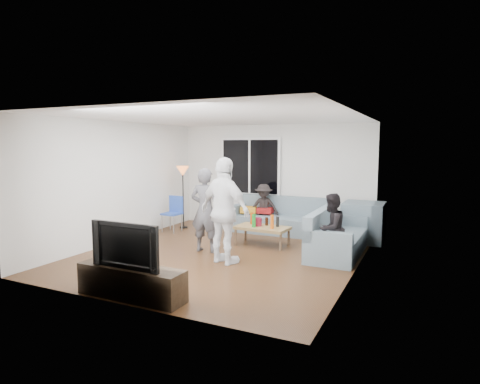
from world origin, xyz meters
The scene contains 32 objects.
floor centered at (0.00, 0.00, -0.02)m, with size 5.00×5.50×0.04m, color #56351C.
ceiling centered at (0.00, 0.00, 2.62)m, with size 5.00×5.50×0.04m, color white.
wall_back centered at (0.00, 2.77, 1.30)m, with size 5.00×0.04×2.60m, color silver.
wall_front centered at (0.00, -2.77, 1.30)m, with size 5.00×0.04×2.60m, color silver.
wall_left centered at (-2.52, 0.00, 1.30)m, with size 0.04×5.50×2.60m, color silver.
wall_right centered at (2.52, 0.00, 1.30)m, with size 0.04×5.50×2.60m, color silver.
window_frame centered at (-0.60, 2.69, 1.55)m, with size 1.62×0.06×1.47m, color white.
window_glass centered at (-0.60, 2.65, 1.55)m, with size 1.50×0.02×1.35m, color black.
window_mullion centered at (-0.60, 2.64, 1.55)m, with size 0.05×0.03×1.35m, color white.
radiator centered at (-0.60, 2.65, 0.31)m, with size 1.30×0.12×0.62m, color silver.
potted_plant centered at (-0.24, 2.62, 0.80)m, with size 0.20×0.16×0.37m, color #2D6528.
vase centered at (-0.74, 2.62, 0.70)m, with size 0.16×0.16×0.16m, color white.
sofa_back_section centered at (0.32, 2.27, 0.42)m, with size 2.30×0.85×0.85m, color slate, non-canonical shape.
sofa_right_section centered at (2.02, 0.97, 0.42)m, with size 0.85×2.00×0.85m, color slate, non-canonical shape.
sofa_corner centered at (2.30, 2.27, 0.42)m, with size 0.85×0.85×0.85m, color slate.
cushion_yellow centered at (-0.45, 2.25, 0.51)m, with size 0.38×0.32×0.14m, color orange.
cushion_red centered at (-0.04, 2.33, 0.51)m, with size 0.36×0.30×0.13m, color maroon.
coffee_table centered at (0.44, 0.98, 0.20)m, with size 1.10×0.60×0.40m, color #977649.
pitcher centered at (0.33, 1.00, 0.49)m, with size 0.17×0.17×0.17m, color maroon.
side_chair centered at (-2.05, 1.27, 0.43)m, with size 0.40×0.40×0.86m, color #284BAF, non-canonical shape.
floor_lamp centered at (-2.05, 1.78, 0.78)m, with size 0.32×0.32×1.56m, color orange, non-canonical shape.
player_left centered at (-0.38, 0.03, 0.83)m, with size 0.60×0.40×1.66m, color #47464A.
player_right centered at (0.33, -0.50, 0.94)m, with size 1.10×0.46×1.89m, color white.
spectator_right centered at (2.02, 0.32, 0.63)m, with size 0.61×0.47×1.25m, color black.
spectator_back centered at (-0.07, 2.30, 0.58)m, with size 0.75×0.43×1.16m, color black.
tv_console centered at (-0.08, -2.50, 0.22)m, with size 1.60×0.40×0.44m, color #35271A.
television centered at (-0.08, -2.50, 0.76)m, with size 1.09×0.14×0.63m, color black.
bottle_c centered at (0.47, 1.13, 0.49)m, with size 0.07×0.07×0.17m, color black.
bottle_a centered at (0.14, 1.11, 0.52)m, with size 0.07×0.07×0.25m, color #BE420B.
bottle_d centered at (0.70, 0.86, 0.54)m, with size 0.07×0.07×0.28m, color orange.
bottle_b centered at (0.30, 0.84, 0.53)m, with size 0.08×0.08×0.27m, color #1A9128.
bottle_e centered at (0.74, 1.09, 0.51)m, with size 0.07×0.07×0.21m, color black.
Camera 1 is at (3.55, -6.67, 2.09)m, focal length 30.03 mm.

